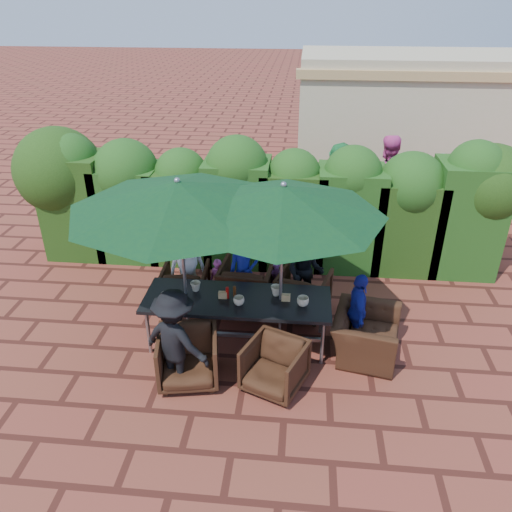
# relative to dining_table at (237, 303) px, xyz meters

# --- Properties ---
(ground) EXTENTS (80.00, 80.00, 0.00)m
(ground) POSITION_rel_dining_table_xyz_m (0.18, 0.23, -0.68)
(ground) COLOR brown
(ground) RESTS_ON ground
(dining_table) EXTENTS (2.60, 0.90, 0.75)m
(dining_table) POSITION_rel_dining_table_xyz_m (0.00, 0.00, 0.00)
(dining_table) COLOR black
(dining_table) RESTS_ON ground
(umbrella_left) EXTENTS (2.91, 2.91, 2.46)m
(umbrella_left) POSITION_rel_dining_table_xyz_m (-0.74, 0.06, 1.54)
(umbrella_left) COLOR gray
(umbrella_left) RESTS_ON ground
(umbrella_right) EXTENTS (2.65, 2.65, 2.46)m
(umbrella_right) POSITION_rel_dining_table_xyz_m (0.60, 0.04, 1.54)
(umbrella_right) COLOR gray
(umbrella_right) RESTS_ON ground
(chair_far_left) EXTENTS (0.74, 0.70, 0.73)m
(chair_far_left) POSITION_rel_dining_table_xyz_m (-0.97, 0.95, -0.31)
(chair_far_left) COLOR black
(chair_far_left) RESTS_ON ground
(chair_far_mid) EXTENTS (0.88, 0.83, 0.83)m
(chair_far_mid) POSITION_rel_dining_table_xyz_m (0.02, 0.98, -0.26)
(chair_far_mid) COLOR black
(chair_far_mid) RESTS_ON ground
(chair_far_right) EXTENTS (0.92, 0.89, 0.78)m
(chair_far_right) POSITION_rel_dining_table_xyz_m (0.92, 0.87, -0.29)
(chair_far_right) COLOR black
(chair_far_right) RESTS_ON ground
(chair_near_left) EXTENTS (0.87, 0.83, 0.78)m
(chair_near_left) POSITION_rel_dining_table_xyz_m (-0.53, -0.84, -0.29)
(chair_near_left) COLOR black
(chair_near_left) RESTS_ON ground
(chair_near_right) EXTENTS (0.90, 0.88, 0.72)m
(chair_near_right) POSITION_rel_dining_table_xyz_m (0.58, -0.87, -0.32)
(chair_near_right) COLOR black
(chair_near_right) RESTS_ON ground
(chair_end_right) EXTENTS (0.83, 1.10, 0.87)m
(chair_end_right) POSITION_rel_dining_table_xyz_m (1.79, -0.08, -0.24)
(chair_end_right) COLOR black
(chair_end_right) RESTS_ON ground
(adult_far_left) EXTENTS (0.68, 0.52, 1.21)m
(adult_far_left) POSITION_rel_dining_table_xyz_m (-0.93, 1.01, -0.07)
(adult_far_left) COLOR white
(adult_far_left) RESTS_ON ground
(adult_far_mid) EXTENTS (0.53, 0.47, 1.28)m
(adult_far_mid) POSITION_rel_dining_table_xyz_m (-0.02, 0.92, -0.04)
(adult_far_mid) COLOR #1B2396
(adult_far_mid) RESTS_ON ground
(adult_far_right) EXTENTS (0.66, 0.47, 1.26)m
(adult_far_right) POSITION_rel_dining_table_xyz_m (0.93, 1.05, -0.05)
(adult_far_right) COLOR black
(adult_far_right) RESTS_ON ground
(adult_near_left) EXTENTS (0.99, 0.73, 1.41)m
(adult_near_left) POSITION_rel_dining_table_xyz_m (-0.64, -0.95, 0.03)
(adult_near_left) COLOR black
(adult_near_left) RESTS_ON ground
(adult_end_right) EXTENTS (0.38, 0.70, 1.16)m
(adult_end_right) POSITION_rel_dining_table_xyz_m (1.68, 0.09, -0.10)
(adult_end_right) COLOR #1B2396
(adult_end_right) RESTS_ON ground
(child_left) EXTENTS (0.33, 0.29, 0.79)m
(child_left) POSITION_rel_dining_table_xyz_m (-0.44, 0.99, -0.28)
(child_left) COLOR #F054B1
(child_left) RESTS_ON ground
(child_right) EXTENTS (0.28, 0.23, 0.76)m
(child_right) POSITION_rel_dining_table_xyz_m (0.49, 1.08, -0.30)
(child_right) COLOR #9D4BA2
(child_right) RESTS_ON ground
(pedestrian_a) EXTENTS (1.77, 1.03, 1.79)m
(pedestrian_a) POSITION_rel_dining_table_xyz_m (1.59, 4.37, 0.22)
(pedestrian_a) COLOR #289249
(pedestrian_a) RESTS_ON ground
(pedestrian_b) EXTENTS (1.08, 0.91, 1.93)m
(pedestrian_b) POSITION_rel_dining_table_xyz_m (2.56, 4.49, 0.29)
(pedestrian_b) COLOR #F054B1
(pedestrian_b) RESTS_ON ground
(pedestrian_c) EXTENTS (1.08, 0.90, 1.54)m
(pedestrian_c) POSITION_rel_dining_table_xyz_m (3.74, 4.60, 0.09)
(pedestrian_c) COLOR gray
(pedestrian_c) RESTS_ON ground
(cup_a) EXTENTS (0.15, 0.15, 0.12)m
(cup_a) POSITION_rel_dining_table_xyz_m (-0.97, -0.14, 0.13)
(cup_a) COLOR beige
(cup_a) RESTS_ON dining_table
(cup_b) EXTENTS (0.15, 0.15, 0.14)m
(cup_b) POSITION_rel_dining_table_xyz_m (-0.61, 0.15, 0.14)
(cup_b) COLOR beige
(cup_b) RESTS_ON dining_table
(cup_c) EXTENTS (0.15, 0.15, 0.12)m
(cup_c) POSITION_rel_dining_table_xyz_m (0.05, -0.15, 0.13)
(cup_c) COLOR beige
(cup_c) RESTS_ON dining_table
(cup_d) EXTENTS (0.15, 0.15, 0.14)m
(cup_d) POSITION_rel_dining_table_xyz_m (0.53, 0.14, 0.15)
(cup_d) COLOR beige
(cup_d) RESTS_ON dining_table
(cup_e) EXTENTS (0.16, 0.16, 0.13)m
(cup_e) POSITION_rel_dining_table_xyz_m (0.91, -0.08, 0.14)
(cup_e) COLOR beige
(cup_e) RESTS_ON dining_table
(ketchup_bottle) EXTENTS (0.04, 0.04, 0.17)m
(ketchup_bottle) POSITION_rel_dining_table_xyz_m (-0.13, 0.00, 0.16)
(ketchup_bottle) COLOR #B20C0A
(ketchup_bottle) RESTS_ON dining_table
(sauce_bottle) EXTENTS (0.04, 0.04, 0.17)m
(sauce_bottle) POSITION_rel_dining_table_xyz_m (-0.04, 0.04, 0.16)
(sauce_bottle) COLOR #4C230C
(sauce_bottle) RESTS_ON dining_table
(serving_tray) EXTENTS (0.35, 0.25, 0.02)m
(serving_tray) POSITION_rel_dining_table_xyz_m (-0.89, -0.22, 0.08)
(serving_tray) COLOR #9D704C
(serving_tray) RESTS_ON dining_table
(number_block_left) EXTENTS (0.12, 0.06, 0.10)m
(number_block_left) POSITION_rel_dining_table_xyz_m (-0.20, -0.01, 0.12)
(number_block_left) COLOR tan
(number_block_left) RESTS_ON dining_table
(number_block_right) EXTENTS (0.12, 0.06, 0.10)m
(number_block_right) POSITION_rel_dining_table_xyz_m (0.68, 0.01, 0.12)
(number_block_right) COLOR tan
(number_block_right) RESTS_ON dining_table
(hedge_wall) EXTENTS (9.10, 1.60, 2.40)m
(hedge_wall) POSITION_rel_dining_table_xyz_m (0.02, 2.55, 0.61)
(hedge_wall) COLOR #19340E
(hedge_wall) RESTS_ON ground
(building) EXTENTS (6.20, 3.08, 3.20)m
(building) POSITION_rel_dining_table_xyz_m (3.68, 7.22, 0.93)
(building) COLOR beige
(building) RESTS_ON ground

